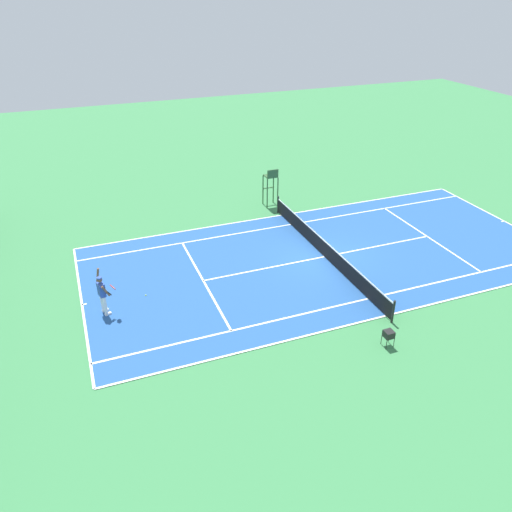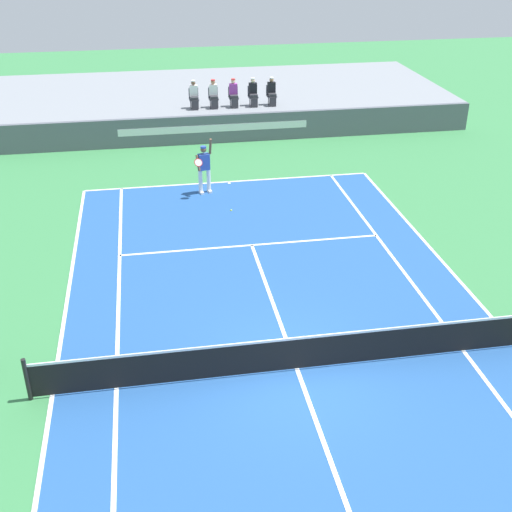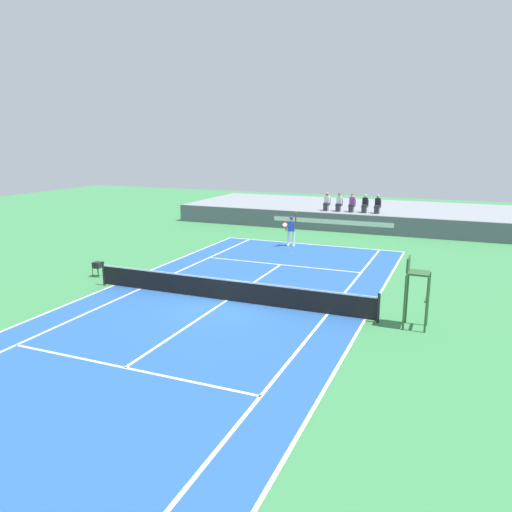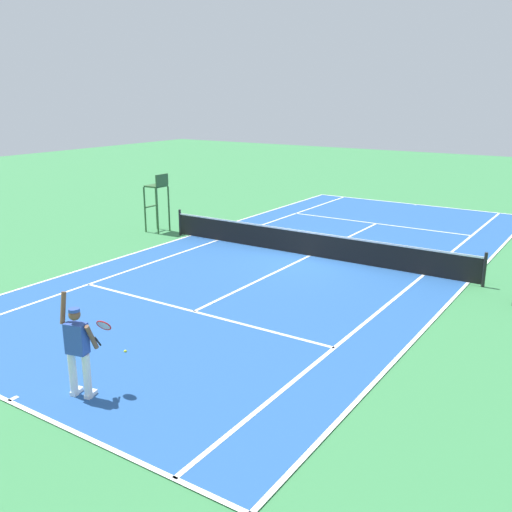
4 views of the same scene
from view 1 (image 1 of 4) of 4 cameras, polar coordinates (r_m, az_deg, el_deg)
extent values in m
plane|color=#387F47|center=(25.84, 7.74, -0.13)|extent=(80.00, 80.00, 0.00)
cube|color=#235193|center=(25.84, 7.75, -0.11)|extent=(10.98, 23.78, 0.02)
cube|color=white|center=(23.23, -19.20, -5.26)|extent=(10.98, 0.10, 0.01)
cube|color=white|center=(32.83, 26.40, 3.58)|extent=(10.98, 0.10, 0.01)
cube|color=white|center=(21.96, 14.50, -6.62)|extent=(0.10, 23.78, 0.01)
cube|color=white|center=(30.20, 2.86, 4.66)|extent=(0.10, 23.78, 0.01)
cube|color=white|center=(22.87, 12.58, -4.78)|extent=(0.10, 23.78, 0.01)
cube|color=white|center=(29.07, 3.95, 3.60)|extent=(0.10, 23.78, 0.01)
cube|color=white|center=(23.74, -6.02, -2.81)|extent=(8.22, 0.10, 0.01)
cube|color=white|center=(29.21, 18.89, 2.13)|extent=(8.22, 0.10, 0.01)
cube|color=white|center=(25.83, 7.75, -0.09)|extent=(0.10, 12.80, 0.01)
cube|color=white|center=(23.23, -18.95, -5.21)|extent=(0.10, 0.20, 0.01)
cube|color=white|center=(32.76, 26.28, 3.56)|extent=(0.10, 0.20, 0.01)
cylinder|color=black|center=(21.39, 15.34, -6.14)|extent=(0.10, 0.10, 1.07)
cylinder|color=black|center=(30.37, 2.54, 5.87)|extent=(0.10, 0.10, 1.07)
cube|color=black|center=(25.61, 7.81, 0.81)|extent=(11.78, 0.02, 0.84)
cube|color=white|center=(25.42, 7.88, 1.64)|extent=(11.78, 0.03, 0.06)
cylinder|color=white|center=(22.27, -17.06, -5.12)|extent=(0.15, 0.15, 0.92)
cylinder|color=white|center=(22.01, -16.78, -5.51)|extent=(0.15, 0.15, 0.92)
cube|color=white|center=(22.50, -16.77, -5.94)|extent=(0.18, 0.30, 0.10)
cube|color=white|center=(22.25, -16.48, -6.34)|extent=(0.18, 0.30, 0.10)
cube|color=#2D4CA8|center=(21.73, -17.20, -3.66)|extent=(0.45, 0.33, 0.60)
sphere|color=brown|center=(21.49, -17.38, -2.60)|extent=(0.22, 0.22, 0.22)
cylinder|color=#2D4CA8|center=(21.45, -17.42, -2.40)|extent=(0.21, 0.21, 0.06)
cylinder|color=brown|center=(21.67, -17.57, -2.08)|extent=(0.14, 0.23, 0.61)
cylinder|color=brown|center=(21.53, -16.73, -3.85)|extent=(0.17, 0.34, 0.56)
cylinder|color=black|center=(21.59, -16.35, -4.09)|extent=(0.08, 0.19, 0.25)
torus|color=red|center=(21.46, -15.98, -3.43)|extent=(0.34, 0.26, 0.26)
cylinder|color=silver|center=(21.46, -15.98, -3.43)|extent=(0.30, 0.22, 0.22)
sphere|color=#D1E533|center=(23.08, -12.44, -4.38)|extent=(0.07, 0.07, 0.07)
cylinder|color=#2D562D|center=(31.44, 0.80, 7.54)|extent=(0.07, 0.07, 1.90)
cylinder|color=#2D562D|center=(31.70, 1.99, 7.71)|extent=(0.07, 0.07, 1.90)
cylinder|color=#2D562D|center=(30.84, 1.29, 7.10)|extent=(0.07, 0.07, 1.90)
cylinder|color=#2D562D|center=(31.10, 2.49, 7.27)|extent=(0.07, 0.07, 1.90)
cube|color=#2D562D|center=(30.92, 1.67, 9.09)|extent=(0.70, 0.70, 0.06)
cube|color=#2D562D|center=(30.52, 1.93, 9.36)|extent=(0.06, 0.70, 0.48)
cube|color=#2D562D|center=(31.50, 1.42, 7.76)|extent=(0.10, 0.70, 0.04)
cube|color=black|center=(20.07, 14.87, -8.59)|extent=(0.36, 0.36, 0.28)
cylinder|color=black|center=(20.27, 15.42, -9.51)|extent=(0.02, 0.02, 0.42)
cylinder|color=black|center=(20.47, 14.88, -8.98)|extent=(0.02, 0.02, 0.42)
cylinder|color=black|center=(20.09, 14.62, -9.77)|extent=(0.02, 0.02, 0.42)
cylinder|color=black|center=(20.30, 14.08, -9.23)|extent=(0.02, 0.02, 0.42)
ellipsoid|color=#D1E533|center=(20.02, 14.90, -8.40)|extent=(0.30, 0.30, 0.12)
camera|label=2|loc=(28.60, 34.92, 18.17)|focal=46.03mm
camera|label=3|loc=(40.11, 24.96, 17.59)|focal=34.83mm
camera|label=4|loc=(13.88, -43.32, -9.89)|focal=40.09mm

